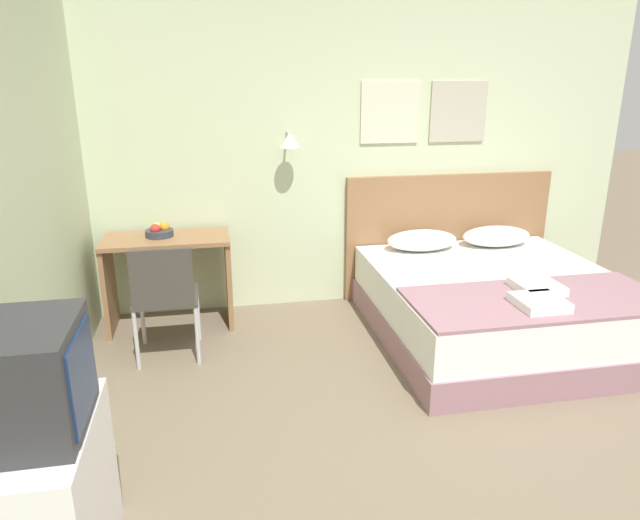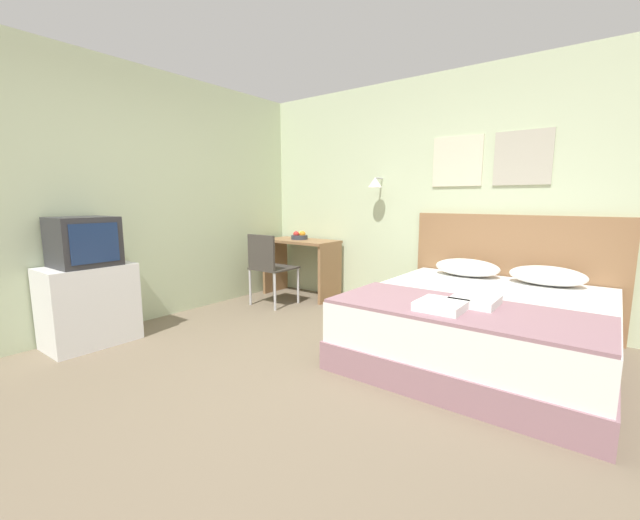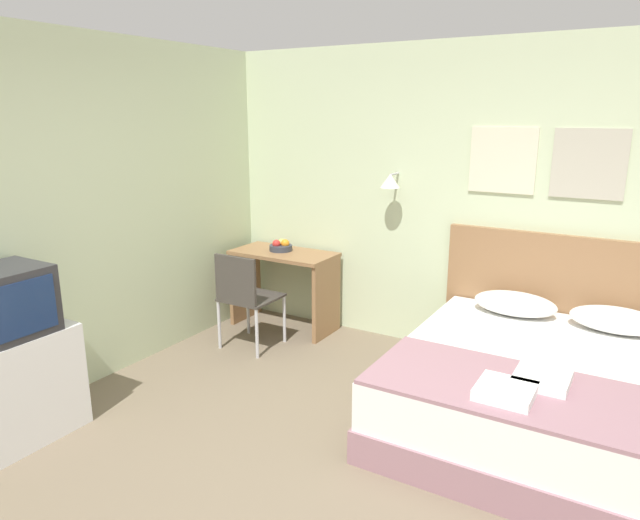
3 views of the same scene
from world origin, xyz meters
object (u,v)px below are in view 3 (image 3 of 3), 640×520
Objects in this scene: folded_towel_mid_bed at (505,391)px; fruit_bowl at (281,246)px; desk at (284,277)px; desk_chair at (244,293)px; folded_towel_near_foot at (543,378)px; headboard at (568,307)px; tv_stand at (16,386)px; bed at (540,395)px; pillow_left at (515,304)px; television at (4,302)px; throw_blanket at (526,392)px; pillow_right at (616,320)px.

fruit_bowl is at bearing 149.59° from folded_towel_mid_bed.
desk is 0.64m from desk_chair.
desk is (-2.60, 1.17, -0.07)m from folded_towel_near_foot.
headboard reaches higher than tv_stand.
bed is 3.10× the size of pillow_left.
television reaches higher than folded_towel_near_foot.
folded_towel_near_foot is at bearing 66.71° from throw_blanket.
desk_chair is at bearing -89.12° from desk.
throw_blanket is at bearing -14.70° from desk_chair.
desk_chair reaches higher than folded_towel_mid_bed.
television is (-0.31, -2.56, 0.12)m from fruit_bowl.
desk_chair is 3.99× the size of fruit_bowl.
fruit_bowl reaches higher than pillow_left.
fruit_bowl reaches higher than tv_stand.
tv_stand is (-0.31, -2.56, -0.45)m from fruit_bowl.
desk is (-2.18, -0.01, -0.10)m from pillow_left.
folded_towel_mid_bed is (-0.09, -0.14, 0.04)m from throw_blanket.
pillow_right is 1.21m from folded_towel_near_foot.
folded_towel_near_foot and folded_towel_mid_bed have the same top height.
throw_blanket is 1.79× the size of desk.
television reaches higher than folded_towel_mid_bed.
throw_blanket is at bearing -27.21° from fruit_bowl.
desk reaches higher than pillow_right.
pillow_right is 0.71× the size of desk_chair.
fruit_bowl is at bearing 83.07° from television.
pillow_left is at bearing 16.61° from desk_chair.
fruit_bowl is at bearing 179.49° from pillow_left.
pillow_right is at bearing 37.98° from tv_stand.
television is (-0.37, -1.90, 0.41)m from desk_chair.
folded_towel_mid_bed is 0.64× the size of television.
television is (-2.90, -2.81, 0.36)m from headboard.
bed is 0.63m from throw_blanket.
tv_stand is (-2.90, -1.23, -0.18)m from throw_blanket.
bed is 1.95× the size of desk.
folded_towel_mid_bed is 1.39× the size of fruit_bowl.
bed is at bearing -16.46° from fruit_bowl.
pillow_right is at bearing 72.99° from folded_towel_mid_bed.
headboard reaches higher than desk_chair.
pillow_right is (0.36, -0.26, 0.04)m from headboard.
pillow_right is 1.51m from folded_towel_mid_bed.
tv_stand is at bearing -142.02° from pillow_right.
desk_chair is (-2.53, -0.91, -0.05)m from headboard.
folded_towel_mid_bed is 2.57m from desk_chair.
desk_chair is at bearing 78.91° from television.
folded_towel_mid_bed reaches higher than bed.
fruit_bowl reaches higher than desk.
bed is at bearing 31.82° from television.
television is at bearing -98.13° from desk.
bed is 3.10× the size of pillow_right.
folded_towel_mid_bed is (0.27, -1.45, -0.03)m from pillow_left.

